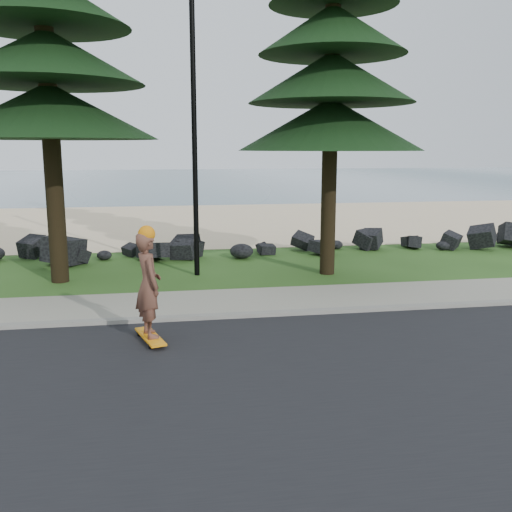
{
  "coord_description": "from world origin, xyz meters",
  "views": [
    {
      "loc": [
        -0.89,
        -11.82,
        3.37
      ],
      "look_at": [
        1.08,
        0.0,
        1.09
      ],
      "focal_mm": 40.0,
      "sensor_mm": 36.0,
      "label": 1
    }
  ],
  "objects": [
    {
      "name": "lamp_post",
      "position": [
        0.0,
        3.2,
        4.13
      ],
      "size": [
        0.25,
        0.14,
        8.14
      ],
      "color": "black",
      "rests_on": "ground"
    },
    {
      "name": "sidewalk",
      "position": [
        0.0,
        0.2,
        0.04
      ],
      "size": [
        160.0,
        2.0,
        0.08
      ],
      "primitive_type": "cube",
      "color": "gray",
      "rests_on": "ground"
    },
    {
      "name": "ocean",
      "position": [
        0.0,
        51.0,
        0.0
      ],
      "size": [
        160.0,
        58.0,
        0.01
      ],
      "primitive_type": "cube",
      "color": "#335762",
      "rests_on": "ground"
    },
    {
      "name": "beach_sand",
      "position": [
        0.0,
        14.5,
        0.01
      ],
      "size": [
        160.0,
        15.0,
        0.01
      ],
      "primitive_type": "cube",
      "color": "beige",
      "rests_on": "ground"
    },
    {
      "name": "skateboarder",
      "position": [
        -1.15,
        -2.09,
        1.03
      ],
      "size": [
        0.61,
        1.13,
        2.05
      ],
      "rotation": [
        0.0,
        0.0,
        1.86
      ],
      "color": "orange",
      "rests_on": "ground"
    },
    {
      "name": "ground",
      "position": [
        0.0,
        0.0,
        0.0
      ],
      "size": [
        160.0,
        160.0,
        0.0
      ],
      "primitive_type": "plane",
      "color": "#274916",
      "rests_on": "ground"
    },
    {
      "name": "kerb",
      "position": [
        0.0,
        -0.9,
        0.05
      ],
      "size": [
        160.0,
        0.2,
        0.1
      ],
      "primitive_type": "cube",
      "color": "gray",
      "rests_on": "ground"
    },
    {
      "name": "road",
      "position": [
        0.0,
        -4.5,
        0.01
      ],
      "size": [
        160.0,
        7.0,
        0.02
      ],
      "primitive_type": "cube",
      "color": "black",
      "rests_on": "ground"
    },
    {
      "name": "seawall_boulders",
      "position": [
        0.0,
        5.6,
        0.0
      ],
      "size": [
        60.0,
        2.4,
        1.1
      ],
      "primitive_type": null,
      "color": "black",
      "rests_on": "ground"
    }
  ]
}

